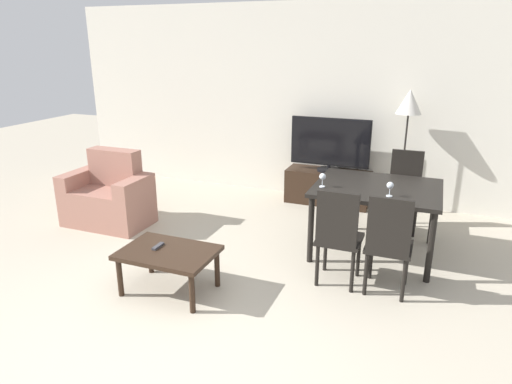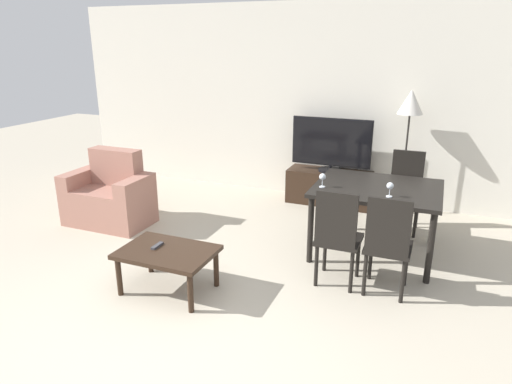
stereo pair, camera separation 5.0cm
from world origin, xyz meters
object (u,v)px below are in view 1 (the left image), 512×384
(coffee_table, at_px, (168,256))
(dining_chair_far, at_px, (404,187))
(dining_table, at_px, (377,194))
(wine_glass_center, at_px, (323,177))
(armchair, at_px, (109,198))
(tv_stand, at_px, (328,187))
(dining_chair_near, at_px, (338,234))
(tv, at_px, (330,144))
(dining_chair_near_right, at_px, (389,241))
(wine_glass_left, at_px, (390,186))
(remote_primary, at_px, (158,246))
(floor_lamp, at_px, (409,108))

(coffee_table, bearing_deg, dining_chair_far, 52.03)
(dining_table, bearing_deg, wine_glass_center, -155.93)
(armchair, relative_size, coffee_table, 1.22)
(tv_stand, distance_m, coffee_table, 2.99)
(armchair, xyz_separation_m, dining_chair_far, (3.40, 1.20, 0.19))
(armchair, relative_size, dining_chair_near, 1.09)
(tv, distance_m, wine_glass_center, 1.64)
(dining_chair_far, bearing_deg, dining_chair_near, -104.81)
(armchair, xyz_separation_m, dining_table, (3.18, 0.36, 0.34))
(dining_chair_near, bearing_deg, tv_stand, 105.10)
(coffee_table, distance_m, dining_chair_near_right, 1.95)
(dining_chair_near_right, bearing_deg, dining_chair_near, 180.00)
(dining_chair_near, bearing_deg, wine_glass_left, 55.95)
(tv, bearing_deg, coffee_table, -105.23)
(dining_chair_near, bearing_deg, dining_chair_near_right, 0.00)
(tv, relative_size, dining_chair_near_right, 1.15)
(dining_table, relative_size, remote_primary, 8.44)
(coffee_table, relative_size, dining_chair_near, 0.89)
(tv_stand, relative_size, coffee_table, 1.37)
(wine_glass_center, bearing_deg, dining_chair_far, 55.05)
(dining_chair_near, height_order, remote_primary, dining_chair_near)
(armchair, height_order, wine_glass_center, armchair)
(dining_chair_near, distance_m, remote_primary, 1.64)
(dining_chair_far, bearing_deg, coffee_table, -127.97)
(armchair, distance_m, dining_chair_near_right, 3.44)
(tv, distance_m, floor_lamp, 1.11)
(remote_primary, bearing_deg, dining_chair_far, 49.92)
(dining_chair_far, height_order, dining_chair_near_right, same)
(tv, bearing_deg, dining_table, -59.26)
(tv, xyz_separation_m, dining_chair_near, (0.60, -2.22, -0.32))
(dining_table, distance_m, remote_primary, 2.29)
(floor_lamp, xyz_separation_m, remote_primary, (-1.88, -2.84, -0.97))
(armchair, xyz_separation_m, coffee_table, (1.57, -1.14, 0.02))
(coffee_table, bearing_deg, dining_chair_near, 25.67)
(dining_table, distance_m, wine_glass_center, 0.61)
(dining_chair_near_right, bearing_deg, tv_stand, 115.15)
(dining_chair_near_right, height_order, wine_glass_center, dining_chair_near_right)
(dining_table, relative_size, dining_chair_near_right, 1.34)
(coffee_table, distance_m, remote_primary, 0.14)
(coffee_table, height_order, remote_primary, remote_primary)
(wine_glass_center, bearing_deg, dining_chair_near_right, -38.70)
(remote_primary, height_order, wine_glass_center, wine_glass_center)
(dining_chair_near, height_order, wine_glass_center, dining_chair_near)
(tv_stand, relative_size, dining_chair_near_right, 1.22)
(tv, xyz_separation_m, dining_chair_near_right, (1.04, -2.22, -0.32))
(armchair, height_order, tv_stand, armchair)
(wine_glass_center, bearing_deg, remote_primary, -133.99)
(dining_chair_far, xyz_separation_m, remote_primary, (-1.95, -2.32, -0.11))
(armchair, distance_m, remote_primary, 1.83)
(armchair, height_order, dining_table, armchair)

